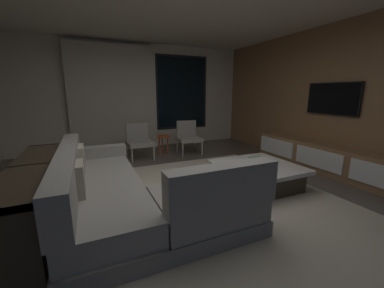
{
  "coord_description": "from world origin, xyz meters",
  "views": [
    {
      "loc": [
        -1.21,
        -2.68,
        1.46
      ],
      "look_at": [
        0.2,
        0.45,
        0.7
      ],
      "focal_mm": 21.8,
      "sensor_mm": 36.0,
      "label": 1
    }
  ],
  "objects_px": {
    "accent_chair_near_window": "(188,135)",
    "side_stool": "(163,139)",
    "accent_chair_by_curtain": "(139,139)",
    "console_table_behind_couch": "(35,194)",
    "coffee_table": "(257,175)",
    "book_stack_on_coffee_table": "(258,159)",
    "sectional_couch": "(127,195)",
    "media_console": "(328,160)",
    "mounted_tv": "(332,99)"
  },
  "relations": [
    {
      "from": "accent_chair_near_window",
      "to": "coffee_table",
      "type": "bearing_deg",
      "value": -86.69
    },
    {
      "from": "coffee_table",
      "to": "media_console",
      "type": "relative_size",
      "value": 0.37
    },
    {
      "from": "accent_chair_by_curtain",
      "to": "mounted_tv",
      "type": "bearing_deg",
      "value": -35.26
    },
    {
      "from": "coffee_table",
      "to": "accent_chair_by_curtain",
      "type": "height_order",
      "value": "accent_chair_by_curtain"
    },
    {
      "from": "book_stack_on_coffee_table",
      "to": "console_table_behind_couch",
      "type": "relative_size",
      "value": 0.11
    },
    {
      "from": "sectional_couch",
      "to": "accent_chair_near_window",
      "type": "xyz_separation_m",
      "value": [
        1.88,
        2.53,
        0.14
      ]
    },
    {
      "from": "sectional_couch",
      "to": "console_table_behind_couch",
      "type": "bearing_deg",
      "value": 172.06
    },
    {
      "from": "side_stool",
      "to": "accent_chair_by_curtain",
      "type": "bearing_deg",
      "value": -171.87
    },
    {
      "from": "accent_chair_by_curtain",
      "to": "side_stool",
      "type": "height_order",
      "value": "accent_chair_by_curtain"
    },
    {
      "from": "mounted_tv",
      "to": "console_table_behind_couch",
      "type": "bearing_deg",
      "value": -177.92
    },
    {
      "from": "media_console",
      "to": "accent_chair_by_curtain",
      "type": "bearing_deg",
      "value": 140.76
    },
    {
      "from": "book_stack_on_coffee_table",
      "to": "accent_chair_near_window",
      "type": "relative_size",
      "value": 0.3
    },
    {
      "from": "accent_chair_near_window",
      "to": "media_console",
      "type": "xyz_separation_m",
      "value": [
        1.76,
        -2.43,
        -0.18
      ]
    },
    {
      "from": "coffee_table",
      "to": "book_stack_on_coffee_table",
      "type": "bearing_deg",
      "value": 51.7
    },
    {
      "from": "sectional_couch",
      "to": "book_stack_on_coffee_table",
      "type": "relative_size",
      "value": 10.59
    },
    {
      "from": "coffee_table",
      "to": "book_stack_on_coffee_table",
      "type": "distance_m",
      "value": 0.3
    },
    {
      "from": "mounted_tv",
      "to": "console_table_behind_couch",
      "type": "relative_size",
      "value": 0.48
    },
    {
      "from": "book_stack_on_coffee_table",
      "to": "side_stool",
      "type": "distance_m",
      "value": 2.49
    },
    {
      "from": "media_console",
      "to": "console_table_behind_couch",
      "type": "height_order",
      "value": "console_table_behind_couch"
    },
    {
      "from": "accent_chair_by_curtain",
      "to": "media_console",
      "type": "relative_size",
      "value": 0.25
    },
    {
      "from": "accent_chair_by_curtain",
      "to": "console_table_behind_couch",
      "type": "distance_m",
      "value": 2.87
    },
    {
      "from": "coffee_table",
      "to": "accent_chair_by_curtain",
      "type": "bearing_deg",
      "value": 119.23
    },
    {
      "from": "sectional_couch",
      "to": "accent_chair_by_curtain",
      "type": "bearing_deg",
      "value": 75.14
    },
    {
      "from": "coffee_table",
      "to": "side_stool",
      "type": "xyz_separation_m",
      "value": [
        -0.75,
        2.49,
        0.19
      ]
    },
    {
      "from": "coffee_table",
      "to": "console_table_behind_couch",
      "type": "distance_m",
      "value": 2.94
    },
    {
      "from": "book_stack_on_coffee_table",
      "to": "mounted_tv",
      "type": "bearing_deg",
      "value": 0.39
    },
    {
      "from": "book_stack_on_coffee_table",
      "to": "console_table_behind_couch",
      "type": "distance_m",
      "value": 3.07
    },
    {
      "from": "book_stack_on_coffee_table",
      "to": "accent_chair_near_window",
      "type": "distance_m",
      "value": 2.26
    },
    {
      "from": "book_stack_on_coffee_table",
      "to": "sectional_couch",
      "type": "bearing_deg",
      "value": -172.38
    },
    {
      "from": "book_stack_on_coffee_table",
      "to": "side_stool",
      "type": "relative_size",
      "value": 0.51
    },
    {
      "from": "sectional_couch",
      "to": "accent_chair_near_window",
      "type": "height_order",
      "value": "sectional_couch"
    },
    {
      "from": "sectional_couch",
      "to": "side_stool",
      "type": "relative_size",
      "value": 5.43
    },
    {
      "from": "media_console",
      "to": "console_table_behind_couch",
      "type": "bearing_deg",
      "value": 179.68
    },
    {
      "from": "coffee_table",
      "to": "console_table_behind_couch",
      "type": "bearing_deg",
      "value": 179.8
    },
    {
      "from": "media_console",
      "to": "side_stool",
      "type": "bearing_deg",
      "value": 133.38
    },
    {
      "from": "coffee_table",
      "to": "accent_chair_near_window",
      "type": "relative_size",
      "value": 1.49
    },
    {
      "from": "accent_chair_near_window",
      "to": "side_stool",
      "type": "relative_size",
      "value": 1.7
    },
    {
      "from": "coffee_table",
      "to": "accent_chair_near_window",
      "type": "distance_m",
      "value": 2.43
    },
    {
      "from": "media_console",
      "to": "mounted_tv",
      "type": "xyz_separation_m",
      "value": [
        0.18,
        0.2,
        1.1
      ]
    },
    {
      "from": "book_stack_on_coffee_table",
      "to": "accent_chair_by_curtain",
      "type": "relative_size",
      "value": 0.3
    },
    {
      "from": "sectional_couch",
      "to": "media_console",
      "type": "height_order",
      "value": "sectional_couch"
    },
    {
      "from": "accent_chair_by_curtain",
      "to": "mounted_tv",
      "type": "relative_size",
      "value": 0.77
    },
    {
      "from": "side_stool",
      "to": "book_stack_on_coffee_table",
      "type": "bearing_deg",
      "value": -69.12
    },
    {
      "from": "coffee_table",
      "to": "accent_chair_by_curtain",
      "type": "relative_size",
      "value": 1.49
    },
    {
      "from": "coffee_table",
      "to": "console_table_behind_couch",
      "type": "xyz_separation_m",
      "value": [
        -2.93,
        0.01,
        0.23
      ]
    },
    {
      "from": "coffee_table",
      "to": "sectional_couch",
      "type": "bearing_deg",
      "value": -176.68
    },
    {
      "from": "accent_chair_near_window",
      "to": "side_stool",
      "type": "height_order",
      "value": "accent_chair_near_window"
    },
    {
      "from": "side_stool",
      "to": "console_table_behind_couch",
      "type": "xyz_separation_m",
      "value": [
        -2.18,
        -2.48,
        0.04
      ]
    },
    {
      "from": "sectional_couch",
      "to": "console_table_behind_couch",
      "type": "relative_size",
      "value": 1.19
    },
    {
      "from": "book_stack_on_coffee_table",
      "to": "accent_chair_by_curtain",
      "type": "bearing_deg",
      "value": 123.53
    }
  ]
}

